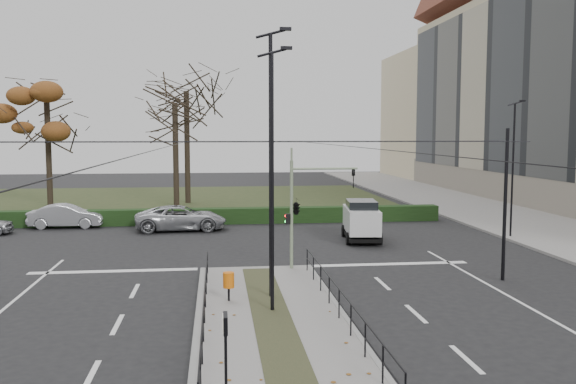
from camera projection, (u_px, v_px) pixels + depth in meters
name	position (u px, v px, depth m)	size (l,w,h in m)	color
ground	(266.00, 302.00, 21.08)	(140.00, 140.00, 0.00)	black
median_island	(272.00, 322.00, 18.60)	(4.40, 15.00, 0.14)	slate
sidewalk_east	(485.00, 211.00, 44.92)	(8.00, 90.00, 0.14)	slate
park	(165.00, 201.00, 52.00)	(38.00, 26.00, 0.10)	#283219
hedge	(148.00, 217.00, 38.71)	(38.00, 1.00, 1.00)	black
median_railing	(273.00, 294.00, 18.41)	(4.14, 13.24, 0.92)	black
catenary	(262.00, 198.00, 22.35)	(20.00, 34.00, 6.00)	black
traffic_light	(298.00, 206.00, 25.46)	(3.09, 1.75, 4.55)	gray
litter_bin	(229.00, 280.00, 20.62)	(0.38, 0.38, 0.98)	black
info_panel	(225.00, 334.00, 12.66)	(0.11, 0.50, 1.92)	black
streetlamp_median_near	(273.00, 179.00, 19.16)	(0.70, 0.14, 8.34)	black
streetlamp_median_far	(271.00, 162.00, 20.76)	(0.77, 0.16, 9.21)	black
streetlamp_sidewalk	(513.00, 168.00, 33.35)	(0.62, 0.13, 7.47)	black
parked_car_second	(66.00, 216.00, 37.53)	(1.54, 4.41, 1.45)	#999BA0
parked_car_fourth	(181.00, 218.00, 36.51)	(2.49, 5.40, 1.50)	#999BA0
white_van	(361.00, 219.00, 33.00)	(2.23, 4.16, 2.20)	silver
rust_tree	(47.00, 102.00, 46.26)	(7.46, 7.46, 10.64)	black
bare_tree_center	(186.00, 99.00, 49.50)	(7.83, 7.83, 12.13)	black
bare_tree_near	(175.00, 111.00, 47.22)	(5.48, 5.48, 10.73)	black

